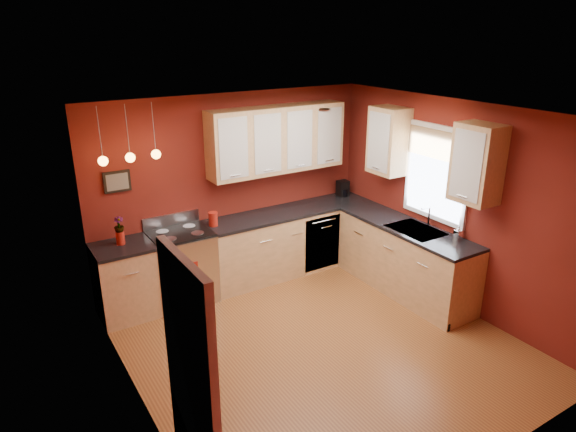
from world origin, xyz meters
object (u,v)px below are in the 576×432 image
sink (416,231)px  coffee_maker (343,189)px  gas_range (183,266)px  soap_pump (458,233)px  red_canister (213,219)px

sink → coffee_maker: size_ratio=2.92×
sink → gas_range: bearing=150.2°
sink → soap_pump: sink is taller
gas_range → sink: (2.62, -1.50, 0.43)m
coffee_maker → soap_pump: (0.13, -2.12, -0.02)m
coffee_maker → red_canister: bearing=-175.2°
gas_range → soap_pump: bearing=-35.3°
sink → coffee_maker: bearing=87.5°
red_canister → soap_pump: bearing=-40.6°
gas_range → sink: 3.05m
gas_range → red_canister: bearing=1.8°
coffee_maker → soap_pump: bearing=-84.5°
sink → soap_pump: 0.55m
red_canister → coffee_maker: (2.22, 0.11, 0.02)m
red_canister → coffee_maker: 2.23m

